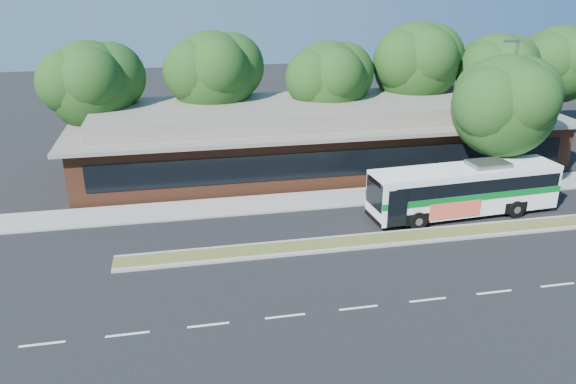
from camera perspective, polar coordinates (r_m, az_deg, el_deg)
name	(u,v)px	position (r m, az deg, el deg)	size (l,w,h in m)	color
ground	(385,246)	(28.22, 9.80, -5.43)	(120.00, 120.00, 0.00)	black
median_strip	(381,239)	(28.68, 9.39, -4.77)	(26.00, 1.10, 0.15)	#4C5423
sidewalk	(347,198)	(33.69, 5.99, -0.57)	(44.00, 2.60, 0.12)	gray
parking_lot	(40,199)	(36.64, -23.89, -0.62)	(14.00, 12.00, 0.01)	black
plaza_building	(320,135)	(39.03, 3.27, 5.80)	(33.20, 11.20, 4.45)	brown
lamp_post	(507,112)	(35.90, 21.38, 7.56)	(0.93, 0.18, 9.07)	slate
tree_bg_a	(97,83)	(39.41, -18.82, 10.44)	(6.47, 5.80, 8.63)	black
tree_bg_b	(218,72)	(40.16, -7.09, 11.98)	(6.69, 6.00, 9.00)	black
tree_bg_c	(333,79)	(40.65, 4.56, 11.40)	(6.24, 5.60, 8.26)	black
tree_bg_d	(421,62)	(43.88, 13.33, 12.73)	(6.91, 6.20, 9.37)	black
tree_bg_e	(500,71)	(45.90, 20.73, 11.45)	(6.47, 5.80, 8.50)	black
tree_bg_f	(563,62)	(50.06, 26.18, 11.75)	(6.69, 6.00, 8.92)	black
transit_bus	(465,186)	(32.21, 17.54, 0.54)	(10.80, 3.02, 3.00)	white
sedan	(145,184)	(35.18, -14.30, 0.84)	(1.80, 4.42, 1.28)	#B5B9BD
sidewalk_tree	(509,103)	(35.14, 21.56, 8.39)	(6.56, 5.88, 8.37)	black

